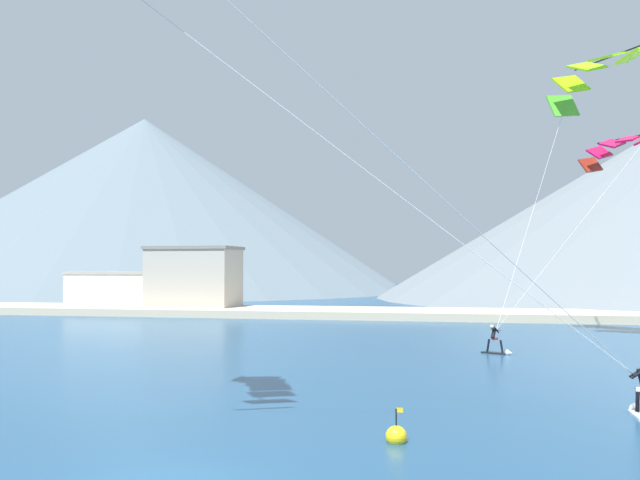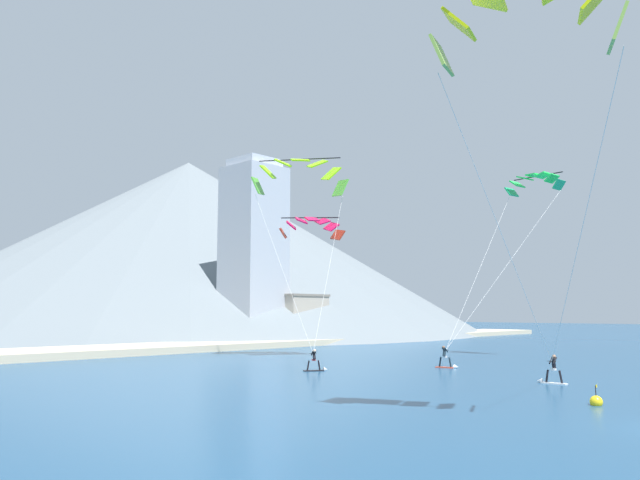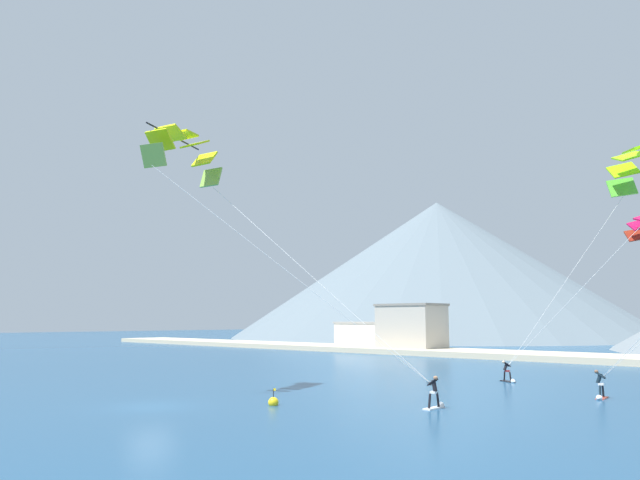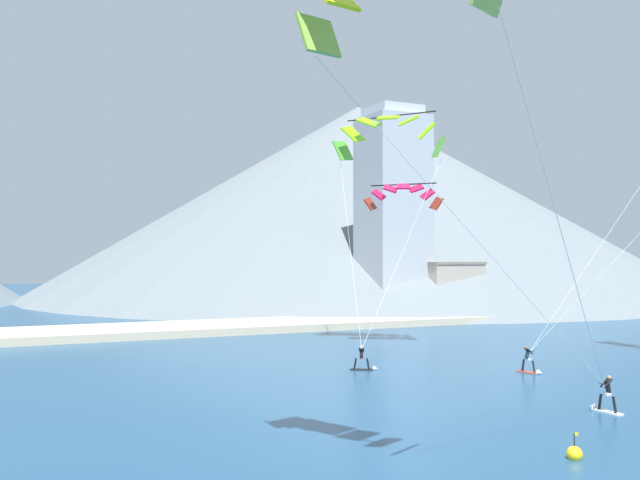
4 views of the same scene
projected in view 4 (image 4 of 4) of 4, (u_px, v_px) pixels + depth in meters
name	position (u px, v px, depth m)	size (l,w,h in m)	color
kitesurfer_near_lead	(365.00, 363.00, 44.22)	(1.70, 1.24, 1.62)	black
kitesurfer_near_trail	(531.00, 365.00, 43.03)	(0.66, 1.78, 1.71)	#E54C33
kitesurfer_mid_center	(604.00, 400.00, 32.19)	(0.56, 1.75, 1.75)	white
parafoil_kite_near_lead	(389.00, 132.00, 56.26)	(11.53, 12.78, 17.19)	#58B836
parafoil_kite_distant_high_outer	(403.00, 194.00, 55.94)	(5.81, 4.57, 2.24)	#9D2B19
race_marker_buoy	(574.00, 454.00, 24.65)	(0.56, 0.56, 1.02)	yellow
shoreline_strip	(150.00, 330.00, 65.49)	(180.00, 10.00, 0.70)	beige
shore_building_quay_east	(448.00, 289.00, 85.21)	(7.27, 5.77, 6.55)	#A89E8E
highrise_tower	(393.00, 213.00, 84.91)	(7.00, 7.00, 25.08)	#A8ADB7
mountain_peak_central_summit	(358.00, 201.00, 134.90)	(120.78, 120.78, 35.85)	slate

